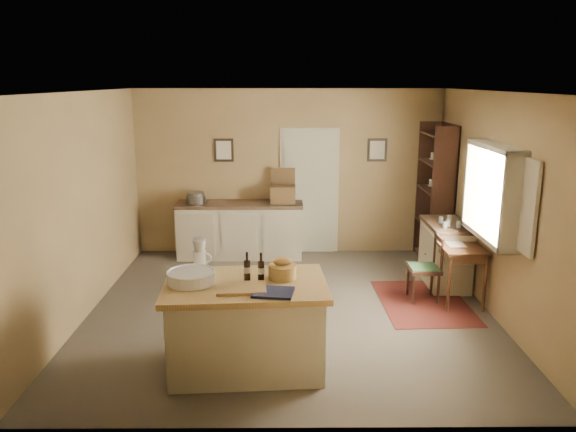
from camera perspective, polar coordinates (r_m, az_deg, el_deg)
name	(u,v)px	position (r m, az deg, el deg)	size (l,w,h in m)	color
ground	(290,309)	(7.22, 0.17, -9.43)	(5.00, 5.00, 0.00)	#605649
wall_back	(288,172)	(9.26, 0.03, 4.46)	(5.00, 0.10, 2.70)	#9B7D51
wall_front	(293,275)	(4.40, 0.50, -6.03)	(5.00, 0.10, 2.70)	#9B7D51
wall_left	(83,206)	(7.22, -20.07, 0.99)	(0.10, 5.00, 2.70)	#9B7D51
wall_right	(495,205)	(7.27, 20.30, 1.05)	(0.10, 5.00, 2.70)	#9B7D51
ceiling	(290,92)	(6.64, 0.19, 12.53)	(5.00, 5.00, 0.00)	silver
door	(309,190)	(9.29, 2.19, 2.63)	(0.97, 0.06, 2.11)	#BCBA9D
framed_prints	(301,150)	(9.19, 1.28, 6.72)	(2.82, 0.02, 0.38)	black
window	(496,192)	(7.02, 20.40, 2.29)	(0.25, 1.99, 1.12)	#BEB396
work_island	(245,323)	(5.69, -4.36, -10.79)	(1.65, 1.13, 1.20)	#BEB396
sideboard	(241,228)	(9.17, -4.85, -1.23)	(2.04, 0.58, 1.18)	#BEB396
rug	(423,302)	(7.62, 13.58, -8.52)	(1.10, 1.60, 0.01)	#501A16
writing_desk	(459,251)	(7.61, 16.98, -3.47)	(0.53, 0.86, 0.82)	#3E2314
desk_chair	(424,269)	(7.57, 13.60, -5.26)	(0.40, 0.40, 0.86)	black
right_cabinet	(445,253)	(8.21, 15.69, -3.67)	(0.55, 0.98, 0.99)	#BEB396
shelving_unit	(438,194)	(9.14, 15.00, 2.20)	(0.37, 0.98, 2.18)	black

